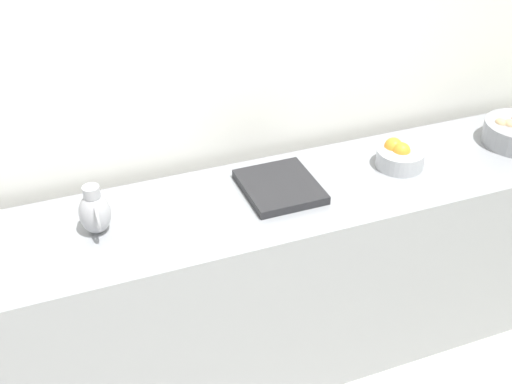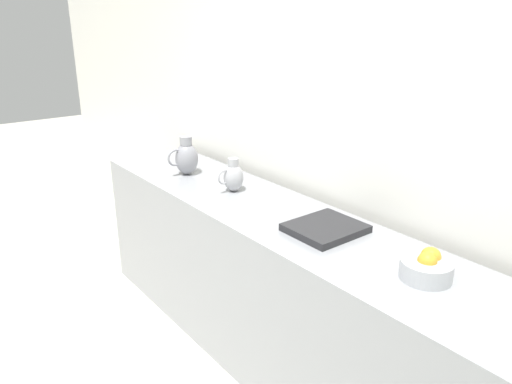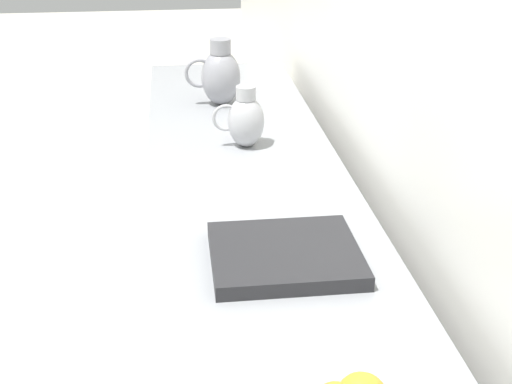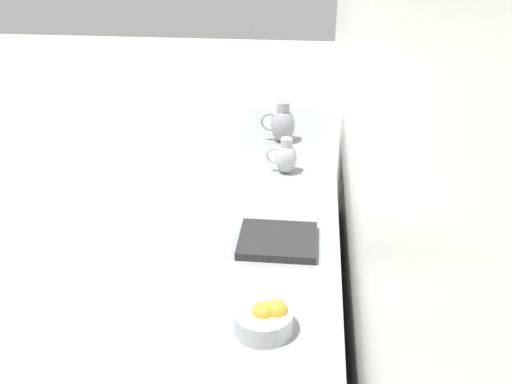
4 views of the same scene
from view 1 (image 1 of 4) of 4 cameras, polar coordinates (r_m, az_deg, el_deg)
tile_wall_left at (r=2.90m, az=5.61°, el=15.05°), size 0.10×9.40×3.00m
prep_counter at (r=2.93m, az=-0.86°, el=-8.36°), size 0.61×3.35×0.92m
orange_bowl at (r=2.92m, az=12.42°, el=3.09°), size 0.21×0.21×0.12m
metal_pitcher_short at (r=2.50m, az=-13.92°, el=-1.71°), size 0.17×0.12×0.20m
counter_sink_basin at (r=2.70m, az=2.09°, el=0.47°), size 0.34×0.30×0.04m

